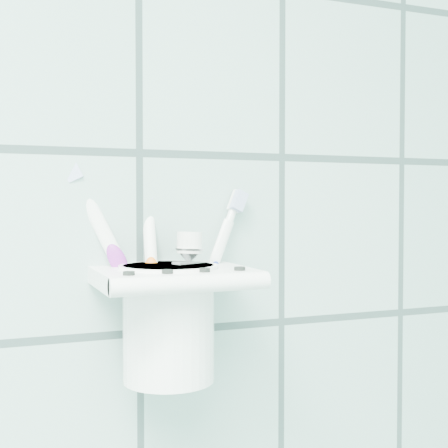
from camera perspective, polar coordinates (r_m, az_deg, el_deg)
name	(u,v)px	position (r m, az deg, el deg)	size (l,w,h in m)	color
holder_bracket	(173,279)	(0.58, -4.66, -5.01)	(0.14, 0.11, 0.04)	white
cup	(169,318)	(0.59, -5.08, -8.60)	(0.09, 0.09, 0.11)	white
toothbrush_pink	(172,249)	(0.59, -4.77, -2.29)	(0.09, 0.06, 0.22)	white
toothbrush_blue	(158,270)	(0.57, -6.03, -4.22)	(0.02, 0.07, 0.19)	white
toothbrush_orange	(177,269)	(0.59, -4.34, -4.10)	(0.08, 0.04, 0.18)	white
toothpaste_tube	(186,290)	(0.59, -3.48, -6.06)	(0.04, 0.04, 0.13)	silver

